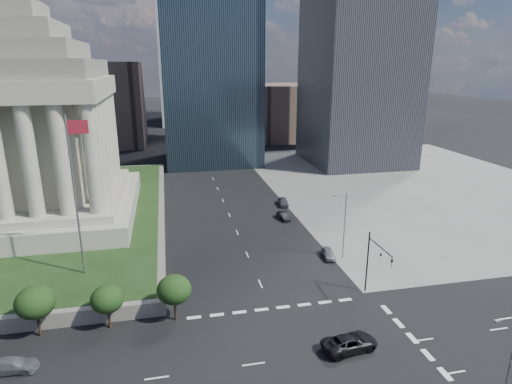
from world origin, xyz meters
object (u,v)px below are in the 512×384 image
object	(u,v)px
street_lamp_north	(344,222)
suv_grey	(13,365)
street_lamp_south	(508,365)
war_memorial	(17,103)
parked_sedan_mid	(284,216)
parked_sedan_far	(283,202)
parked_sedan_near	(329,253)
pickup_truck	(350,343)
traffic_signal_ne	(375,259)
flagpole	(76,188)

from	to	relation	value
street_lamp_north	suv_grey	world-z (taller)	street_lamp_north
street_lamp_south	street_lamp_north	size ratio (longest dim) A/B	1.00
war_memorial	parked_sedan_mid	distance (m)	48.39
street_lamp_north	parked_sedan_far	world-z (taller)	street_lamp_north
street_lamp_north	suv_grey	size ratio (longest dim) A/B	2.22
street_lamp_north	parked_sedan_near	distance (m)	5.33
street_lamp_north	pickup_truck	distance (m)	21.78
traffic_signal_ne	parked_sedan_near	bearing A→B (deg)	94.83
parked_sedan_near	parked_sedan_far	bearing A→B (deg)	97.90
flagpole	street_lamp_north	distance (m)	35.95
pickup_truck	traffic_signal_ne	bearing A→B (deg)	-46.64
street_lamp_north	parked_sedan_far	distance (m)	25.94
war_memorial	parked_sedan_near	size ratio (longest dim) A/B	9.74
street_lamp_south	pickup_truck	distance (m)	14.29
war_memorial	pickup_truck	distance (m)	62.03
war_memorial	parked_sedan_mid	xyz separation A→B (m)	(43.37, -5.44, -20.76)
flagpole	parked_sedan_mid	bearing A→B (deg)	30.74
war_memorial	pickup_truck	xyz separation A→B (m)	(39.83, -42.86, -20.61)
traffic_signal_ne	parked_sedan_far	world-z (taller)	traffic_signal_ne
traffic_signal_ne	parked_sedan_mid	bearing A→B (deg)	96.19
suv_grey	pickup_truck	bearing A→B (deg)	-90.50
flagpole	street_lamp_south	xyz separation A→B (m)	(35.16, -30.00, -7.45)
street_lamp_north	suv_grey	xyz separation A→B (m)	(-39.34, -16.30, -5.01)
street_lamp_south	flagpole	bearing A→B (deg)	139.53
flagpole	street_lamp_south	distance (m)	46.81
war_memorial	street_lamp_north	distance (m)	54.92
flagpole	parked_sedan_near	bearing A→B (deg)	2.64
war_memorial	traffic_signal_ne	xyz separation A→B (m)	(46.50, -34.30, -16.15)
parked_sedan_far	parked_sedan_mid	bearing A→B (deg)	-98.19
parked_sedan_near	parked_sedan_mid	bearing A→B (deg)	105.03
suv_grey	parked_sedan_near	bearing A→B (deg)	-59.96
flagpole	street_lamp_south	world-z (taller)	flagpole
traffic_signal_ne	parked_sedan_far	bearing A→B (deg)	91.56
pickup_truck	suv_grey	size ratio (longest dim) A/B	1.27
war_memorial	flagpole	bearing A→B (deg)	-63.11
pickup_truck	street_lamp_south	bearing A→B (deg)	-154.73
war_memorial	parked_sedan_far	bearing A→B (deg)	3.03
parked_sedan_mid	parked_sedan_far	size ratio (longest dim) A/B	0.88
traffic_signal_ne	parked_sedan_near	world-z (taller)	traffic_signal_ne
parked_sedan_near	parked_sedan_far	xyz separation A→B (m)	(0.00, 24.87, 0.07)
suv_grey	parked_sedan_mid	xyz separation A→B (m)	(35.38, 33.85, -0.01)
pickup_truck	suv_grey	xyz separation A→B (m)	(-31.84, 3.56, -0.14)
war_memorial	traffic_signal_ne	world-z (taller)	war_memorial
war_memorial	street_lamp_south	distance (m)	73.51
street_lamp_south	street_lamp_north	distance (m)	31.00
flagpole	suv_grey	distance (m)	20.17
flagpole	pickup_truck	xyz separation A→B (m)	(27.66, -18.86, -12.32)
war_memorial	traffic_signal_ne	distance (m)	60.00
war_memorial	flagpole	world-z (taller)	war_memorial
pickup_truck	parked_sedan_mid	size ratio (longest dim) A/B	1.46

